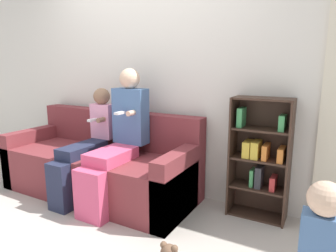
{
  "coord_description": "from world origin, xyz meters",
  "views": [
    {
      "loc": [
        1.85,
        -1.87,
        1.4
      ],
      "look_at": [
        0.5,
        0.58,
        0.83
      ],
      "focal_mm": 32.0,
      "sensor_mm": 36.0,
      "label": 1
    }
  ],
  "objects_px": {
    "bookshelf": "(260,156)",
    "child_seated": "(85,144)",
    "couch": "(101,166)",
    "adult_seated": "(118,136)",
    "toddler_standing": "(321,245)"
  },
  "relations": [
    {
      "from": "bookshelf",
      "to": "child_seated",
      "type": "bearing_deg",
      "value": -164.29
    },
    {
      "from": "couch",
      "to": "bookshelf",
      "type": "bearing_deg",
      "value": 11.19
    },
    {
      "from": "adult_seated",
      "to": "bookshelf",
      "type": "height_order",
      "value": "adult_seated"
    },
    {
      "from": "adult_seated",
      "to": "child_seated",
      "type": "distance_m",
      "value": 0.42
    },
    {
      "from": "couch",
      "to": "child_seated",
      "type": "xyz_separation_m",
      "value": [
        -0.06,
        -0.15,
        0.28
      ]
    },
    {
      "from": "adult_seated",
      "to": "toddler_standing",
      "type": "distance_m",
      "value": 1.97
    },
    {
      "from": "toddler_standing",
      "to": "adult_seated",
      "type": "bearing_deg",
      "value": 161.68
    },
    {
      "from": "couch",
      "to": "bookshelf",
      "type": "relative_size",
      "value": 1.92
    },
    {
      "from": "adult_seated",
      "to": "child_seated",
      "type": "bearing_deg",
      "value": -172.74
    },
    {
      "from": "couch",
      "to": "toddler_standing",
      "type": "height_order",
      "value": "couch"
    },
    {
      "from": "toddler_standing",
      "to": "couch",
      "type": "bearing_deg",
      "value": 161.88
    },
    {
      "from": "couch",
      "to": "toddler_standing",
      "type": "distance_m",
      "value": 2.31
    },
    {
      "from": "couch",
      "to": "child_seated",
      "type": "height_order",
      "value": "child_seated"
    },
    {
      "from": "toddler_standing",
      "to": "bookshelf",
      "type": "relative_size",
      "value": 0.72
    },
    {
      "from": "child_seated",
      "to": "couch",
      "type": "bearing_deg",
      "value": 67.48
    }
  ]
}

